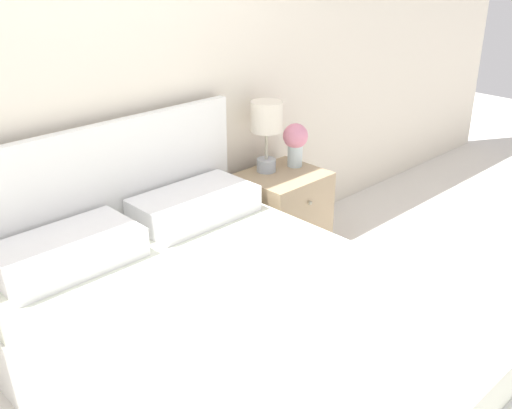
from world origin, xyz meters
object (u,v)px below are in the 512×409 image
Objects in this scene: nightstand at (282,215)px; flower_vase at (296,141)px; bed at (228,336)px; table_lamp at (267,124)px.

flower_vase reaches higher than nightstand.
bed is 4.59× the size of table_lamp.
table_lamp reaches higher than nightstand.
bed reaches higher than table_lamp.
table_lamp is at bearing 163.14° from flower_vase.
nightstand is 0.47m from flower_vase.
bed is 1.26m from nightstand.
nightstand is at bearing 32.76° from bed.
flower_vase is at bearing -16.86° from table_lamp.
flower_vase is at bearing 30.86° from bed.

